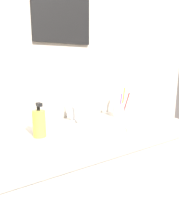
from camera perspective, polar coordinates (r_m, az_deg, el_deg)
name	(u,v)px	position (r m, az deg, el deg)	size (l,w,h in m)	color
tiled_wall_back	(61,73)	(1.34, -7.69, 10.52)	(2.38, 0.04, 2.40)	beige
vanity_counter	(91,206)	(1.31, 0.30, -24.18)	(1.18, 0.58, 0.92)	silver
sink_basin	(93,136)	(1.11, 0.87, -6.47)	(0.40, 0.40, 0.10)	white
faucet	(75,111)	(1.23, -4.10, 0.27)	(0.02, 0.16, 0.13)	silver
toothbrush_cup	(119,110)	(1.38, 7.93, 0.47)	(0.07, 0.07, 0.09)	white
toothbrush_green	(121,100)	(1.40, 8.54, 3.23)	(0.05, 0.03, 0.18)	green
toothbrush_purple	(121,102)	(1.34, 8.54, 2.81)	(0.03, 0.04, 0.18)	purple
toothbrush_red	(127,101)	(1.35, 10.14, 2.95)	(0.03, 0.06, 0.18)	red
toothbrush_yellow	(123,98)	(1.39, 9.20, 3.82)	(0.05, 0.01, 0.21)	yellow
soap_dispenser	(39,123)	(1.00, -13.55, -2.94)	(0.06, 0.06, 0.16)	#DBCC4C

